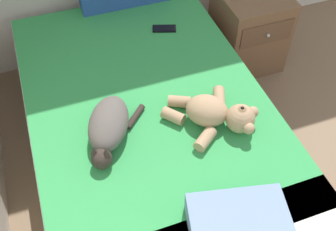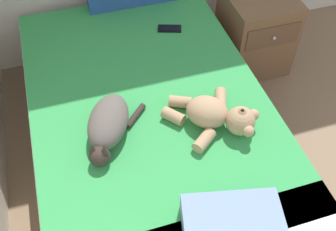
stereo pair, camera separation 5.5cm
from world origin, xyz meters
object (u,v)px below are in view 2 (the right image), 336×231
bed (151,131)px  cell_phone (170,29)px  cat (108,125)px  throw_pillow (233,228)px  teddy_bear (216,115)px  nightstand (255,32)px

bed → cell_phone: (0.29, 0.57, 0.25)m
bed → cat: (-0.25, -0.15, 0.32)m
bed → throw_pillow: bearing=-81.2°
teddy_bear → nightstand: teddy_bear is taller
teddy_bear → cell_phone: size_ratio=2.79×
bed → cell_phone: cell_phone is taller
cell_phone → throw_pillow: throw_pillow is taller
teddy_bear → throw_pillow: teddy_bear is taller
throw_pillow → cat: bearing=119.5°
cat → throw_pillow: 0.76m
cat → teddy_bear: 0.53m
bed → nightstand: size_ratio=3.62×
bed → cat: cat is taller
bed → cell_phone: size_ratio=12.58×
cat → teddy_bear: bearing=-10.0°
teddy_bear → nightstand: bearing=52.3°
teddy_bear → throw_pillow: 0.59m
bed → cat: 0.43m
teddy_bear → nightstand: (0.67, 0.86, -0.27)m
bed → throw_pillow: size_ratio=5.13×
throw_pillow → cell_phone: bearing=83.2°
cat → cell_phone: bearing=53.3°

